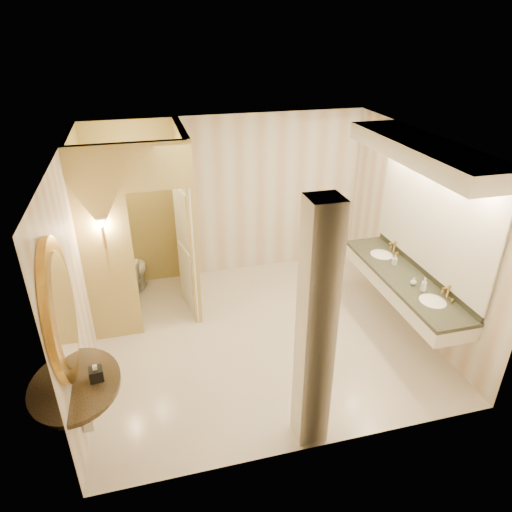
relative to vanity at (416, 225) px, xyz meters
The scene contains 16 objects.
floor 2.59m from the vanity, behind, with size 4.50×4.50×0.00m, color beige.
ceiling 2.28m from the vanity, behind, with size 4.50×4.50×0.00m, color silver.
wall_back 3.08m from the vanity, 130.26° to the left, with size 4.50×0.02×2.70m, color beige.
wall_front 2.60m from the vanity, 139.97° to the right, with size 4.50×0.02×2.70m, color beige.
wall_left 4.25m from the vanity, behind, with size 0.02×4.00×2.70m, color beige.
wall_right 0.51m from the vanity, 51.25° to the left, with size 0.02×4.00×2.70m, color beige.
toilet_closet 3.37m from the vanity, 157.04° to the left, with size 1.50×1.55×2.70m.
wall_sconce 3.98m from the vanity, 168.88° to the left, with size 0.14×0.14×0.42m.
vanity is the anchor object (origin of this frame).
console_shelf 4.33m from the vanity, 165.77° to the right, with size 1.07×1.07×1.99m.
pillar 2.43m from the vanity, 142.73° to the right, with size 0.31×0.31×2.70m, color silver.
tissue_box 4.20m from the vanity, 165.11° to the right, with size 0.13×0.13×0.13m, color black.
toilet 4.36m from the vanity, 151.96° to the left, with size 0.41×0.73×0.74m, color white.
soap_bottle_a 0.75m from the vanity, 91.52° to the left, with size 0.07×0.07×0.15m, color beige.
soap_bottle_b 0.75m from the vanity, 102.48° to the right, with size 0.08×0.08×0.10m, color silver.
soap_bottle_c 0.78m from the vanity, 93.03° to the right, with size 0.08×0.08×0.20m, color #C6B28C.
Camera 1 is at (-1.37, -5.06, 3.98)m, focal length 32.00 mm.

